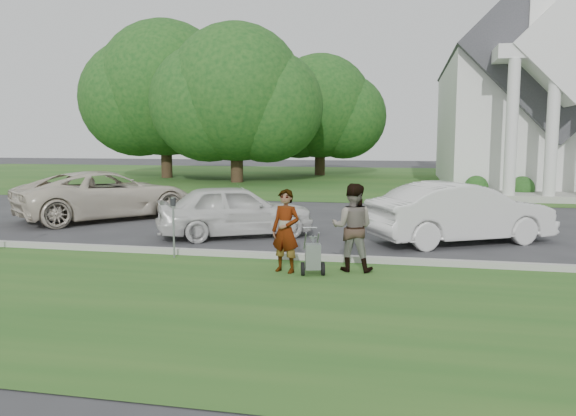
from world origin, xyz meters
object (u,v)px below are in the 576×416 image
(person_left, at_px, (286,232))
(car_d, at_px, (461,213))
(tree_far, at_px, (165,95))
(church, at_px, (529,81))
(tree_back, at_px, (320,111))
(car_a, at_px, (107,195))
(tree_left, at_px, (236,99))
(car_b, at_px, (235,210))
(parking_meter_near, at_px, (173,220))
(striping_cart, at_px, (313,257))
(person_right, at_px, (353,228))

(person_left, distance_m, car_d, 5.58)
(tree_far, bearing_deg, person_left, -61.45)
(church, height_order, tree_back, church)
(car_a, bearing_deg, tree_left, -49.01)
(tree_far, xyz_separation_m, car_a, (6.45, -19.32, -4.88))
(tree_left, distance_m, car_b, 20.10)
(parking_meter_near, bearing_deg, car_a, 130.85)
(tree_back, height_order, car_a, tree_back)
(tree_left, relative_size, person_left, 6.35)
(tree_back, relative_size, car_d, 2.01)
(tree_left, height_order, striping_cart, tree_left)
(car_b, xyz_separation_m, car_d, (6.00, 0.26, 0.06))
(church, height_order, car_a, church)
(tree_left, bearing_deg, car_b, -73.10)
(church, xyz_separation_m, tree_far, (-23.01, 1.87, -0.25))
(person_right, bearing_deg, parking_meter_near, -3.67)
(tree_far, bearing_deg, car_d, -50.54)
(car_a, bearing_deg, person_right, -174.49)
(tree_far, relative_size, car_b, 2.72)
(church, bearing_deg, person_right, -108.38)
(tree_back, relative_size, car_b, 2.25)
(tree_far, distance_m, car_b, 25.21)
(striping_cart, distance_m, car_a, 10.36)
(church, bearing_deg, car_d, -105.13)
(tree_back, xyz_separation_m, striping_cart, (4.53, -30.78, -4.36))
(tree_back, relative_size, person_left, 5.74)
(person_right, relative_size, car_b, 0.42)
(tree_left, bearing_deg, striping_cart, -69.48)
(tree_far, height_order, tree_back, tree_far)
(person_right, distance_m, car_b, 4.96)
(tree_far, distance_m, striping_cart, 30.07)
(tree_back, bearing_deg, tree_left, -116.57)
(tree_left, xyz_separation_m, striping_cart, (8.53, -22.78, -4.74))
(person_right, xyz_separation_m, car_a, (-8.80, 5.92, -0.08))
(tree_far, distance_m, car_a, 20.94)
(church, relative_size, car_a, 4.13)
(tree_far, height_order, striping_cart, tree_far)
(tree_left, bearing_deg, person_right, -67.42)
(tree_left, relative_size, car_a, 1.82)
(tree_left, xyz_separation_m, car_d, (11.70, -18.51, -4.32))
(person_right, bearing_deg, car_a, -31.59)
(person_right, distance_m, parking_meter_near, 4.08)
(person_right, bearing_deg, tree_back, -77.82)
(tree_back, distance_m, parking_meter_near, 30.08)
(tree_back, relative_size, car_a, 1.65)
(car_b, bearing_deg, person_left, -177.85)
(person_left, bearing_deg, tree_far, 137.08)
(parking_meter_near, height_order, car_d, car_d)
(striping_cart, xyz_separation_m, car_d, (3.18, 4.27, 0.42))
(car_b, bearing_deg, car_d, -115.48)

